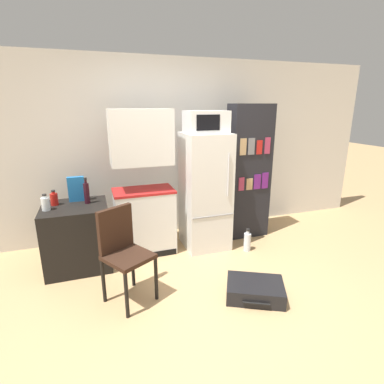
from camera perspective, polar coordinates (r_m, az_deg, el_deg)
The scene contains 14 objects.
ground_plane at distance 3.14m, azimuth 4.97°, elevation -20.81°, with size 24.00×24.00×0.00m, color tan.
wall_back at distance 4.50m, azimuth -2.59°, elevation 8.27°, with size 6.40×0.10×2.54m.
side_table at distance 3.86m, azimuth -20.98°, elevation -7.86°, with size 0.73×0.66×0.77m.
kitchen_hutch at distance 3.85m, azimuth -9.25°, elevation 0.51°, with size 0.76×0.45×1.85m.
refrigerator at distance 4.01m, azimuth 2.50°, elevation 0.10°, with size 0.58×0.61×1.55m.
microwave at distance 3.86m, azimuth 2.67°, elevation 13.23°, with size 0.51×0.39×0.27m.
bookshelf at distance 4.40m, azimuth 10.67°, elevation 3.67°, with size 0.60×0.31×1.91m.
bottle_ketchup_red at distance 3.82m, azimuth -24.78°, elevation -1.20°, with size 0.08×0.08×0.18m.
bottle_wine_dark at distance 3.73m, azimuth -19.44°, elevation -0.12°, with size 0.06×0.06×0.31m.
bottle_clear_short at distance 3.67m, azimuth -26.13°, elevation -1.99°, with size 0.09×0.09×0.18m.
cereal_box at distance 3.86m, azimuth -21.16°, elevation 0.54°, with size 0.19×0.07×0.30m.
chair at distance 3.04m, azimuth -13.14°, elevation -10.05°, with size 0.55×0.55×0.95m.
suitcase_large_flat at distance 3.27m, azimuth 11.90°, elevation -17.75°, with size 0.69×0.62×0.16m.
water_bottle_front at distance 4.13m, azimuth 10.47°, elevation -9.25°, with size 0.09×0.09×0.31m.
Camera 1 is at (-1.05, -2.28, 1.89)m, focal length 28.00 mm.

